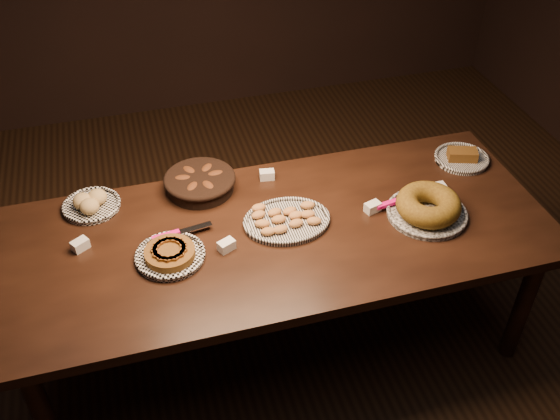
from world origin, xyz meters
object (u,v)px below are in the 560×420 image
object	(u,v)px
buffet_table	(280,242)
bundt_cake_plate	(428,207)
madeleine_platter	(286,220)
apple_tart_plate	(170,254)

from	to	relation	value
buffet_table	bundt_cake_plate	world-z (taller)	bundt_cake_plate
madeleine_platter	bundt_cake_plate	world-z (taller)	bundt_cake_plate
buffet_table	bundt_cake_plate	xyz separation A→B (m)	(0.66, -0.08, 0.12)
buffet_table	madeleine_platter	xyz separation A→B (m)	(0.04, 0.04, 0.09)
buffet_table	apple_tart_plate	bearing A→B (deg)	-174.70
madeleine_platter	bundt_cake_plate	bearing A→B (deg)	2.18
madeleine_platter	apple_tart_plate	bearing A→B (deg)	-157.70
buffet_table	apple_tart_plate	world-z (taller)	apple_tart_plate
madeleine_platter	bundt_cake_plate	xyz separation A→B (m)	(0.62, -0.12, 0.03)
apple_tart_plate	madeleine_platter	size ratio (longest dim) A/B	0.91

